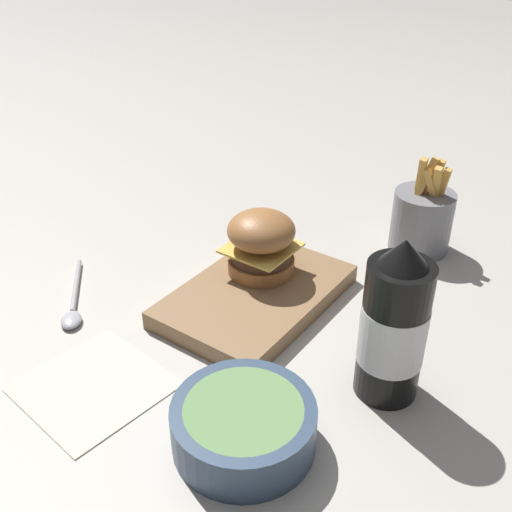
{
  "coord_description": "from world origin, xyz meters",
  "views": [
    {
      "loc": [
        0.49,
        0.4,
        0.48
      ],
      "look_at": [
        -0.05,
        0.01,
        0.08
      ],
      "focal_mm": 42.0,
      "sensor_mm": 36.0,
      "label": 1
    }
  ],
  "objects_px": {
    "serving_board": "(256,296)",
    "ketchup_bottle": "(392,329)",
    "burger": "(261,243)",
    "fries_basket": "(422,219)",
    "side_bowl": "(244,425)",
    "spoon": "(73,307)"
  },
  "relations": [
    {
      "from": "burger",
      "to": "fries_basket",
      "type": "bearing_deg",
      "value": 148.61
    },
    {
      "from": "fries_basket",
      "to": "side_bowl",
      "type": "distance_m",
      "value": 0.47
    },
    {
      "from": "burger",
      "to": "spoon",
      "type": "xyz_separation_m",
      "value": [
        0.19,
        -0.17,
        -0.07
      ]
    },
    {
      "from": "fries_basket",
      "to": "serving_board",
      "type": "bearing_deg",
      "value": -24.22
    },
    {
      "from": "serving_board",
      "to": "burger",
      "type": "relative_size",
      "value": 2.78
    },
    {
      "from": "serving_board",
      "to": "ketchup_bottle",
      "type": "relative_size",
      "value": 1.33
    },
    {
      "from": "side_bowl",
      "to": "spoon",
      "type": "relative_size",
      "value": 1.12
    },
    {
      "from": "burger",
      "to": "side_bowl",
      "type": "distance_m",
      "value": 0.29
    },
    {
      "from": "ketchup_bottle",
      "to": "fries_basket",
      "type": "xyz_separation_m",
      "value": [
        -0.32,
        -0.09,
        -0.04
      ]
    },
    {
      "from": "spoon",
      "to": "fries_basket",
      "type": "bearing_deg",
      "value": 98.1
    },
    {
      "from": "serving_board",
      "to": "ketchup_bottle",
      "type": "xyz_separation_m",
      "value": [
        0.05,
        0.21,
        0.07
      ]
    },
    {
      "from": "fries_basket",
      "to": "side_bowl",
      "type": "height_order",
      "value": "fries_basket"
    },
    {
      "from": "side_bowl",
      "to": "spoon",
      "type": "height_order",
      "value": "side_bowl"
    },
    {
      "from": "fries_basket",
      "to": "side_bowl",
      "type": "bearing_deg",
      "value": 1.15
    },
    {
      "from": "serving_board",
      "to": "fries_basket",
      "type": "relative_size",
      "value": 1.68
    },
    {
      "from": "serving_board",
      "to": "burger",
      "type": "distance_m",
      "value": 0.07
    },
    {
      "from": "side_bowl",
      "to": "burger",
      "type": "bearing_deg",
      "value": -148.42
    },
    {
      "from": "burger",
      "to": "side_bowl",
      "type": "bearing_deg",
      "value": 31.58
    },
    {
      "from": "burger",
      "to": "ketchup_bottle",
      "type": "relative_size",
      "value": 0.48
    },
    {
      "from": "ketchup_bottle",
      "to": "serving_board",
      "type": "bearing_deg",
      "value": -104.16
    },
    {
      "from": "burger",
      "to": "fries_basket",
      "type": "height_order",
      "value": "fries_basket"
    },
    {
      "from": "burger",
      "to": "spoon",
      "type": "bearing_deg",
      "value": -41.54
    }
  ]
}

